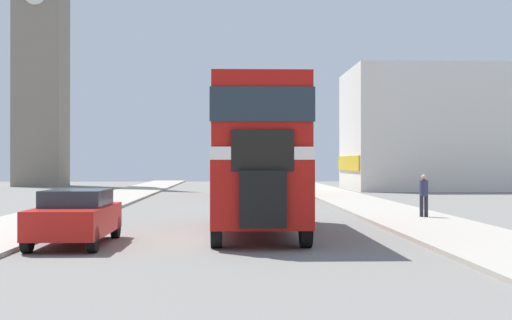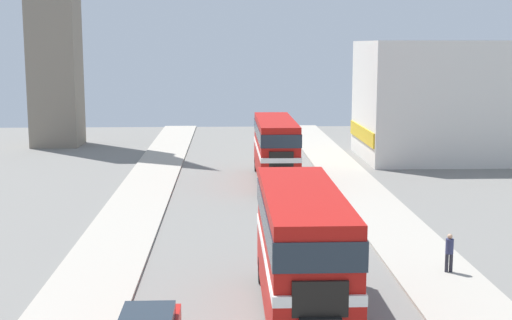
% 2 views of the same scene
% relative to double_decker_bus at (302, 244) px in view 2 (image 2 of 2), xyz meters
% --- Properties ---
extents(double_decker_bus, '(2.55, 9.64, 4.39)m').
position_rel_double_decker_bus_xyz_m(double_decker_bus, '(0.00, 0.00, 0.00)').
color(double_decker_bus, '#B2140F').
rests_on(double_decker_bus, ground_plane).
extents(bus_distant, '(2.47, 10.57, 4.24)m').
position_rel_double_decker_bus_xyz_m(bus_distant, '(0.79, 24.25, -0.08)').
color(bus_distant, '#B2140F').
rests_on(bus_distant, ground_plane).
extents(pedestrian_walking, '(0.32, 0.32, 1.57)m').
position_rel_double_decker_bus_xyz_m(pedestrian_walking, '(6.38, 4.44, -1.59)').
color(pedestrian_walking, '#282833').
rests_on(pedestrian_walking, sidewalk_right).
extents(shop_building_block, '(17.30, 10.20, 9.42)m').
position_rel_double_decker_bus_xyz_m(shop_building_block, '(17.04, 33.86, 2.11)').
color(shop_building_block, silver).
rests_on(shop_building_block, ground_plane).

